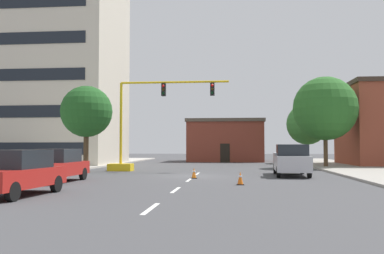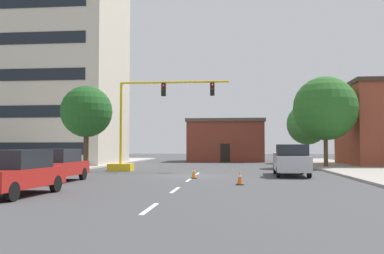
# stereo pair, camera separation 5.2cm
# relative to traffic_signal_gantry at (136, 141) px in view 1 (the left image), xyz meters

# --- Properties ---
(ground_plane) EXTENTS (160.00, 160.00, 0.00)m
(ground_plane) POSITION_rel_traffic_signal_gantry_xyz_m (4.95, -5.16, -2.25)
(ground_plane) COLOR #424244
(sidewalk_left) EXTENTS (6.00, 56.00, 0.14)m
(sidewalk_left) POSITION_rel_traffic_signal_gantry_xyz_m (-7.26, 2.84, -2.18)
(sidewalk_left) COLOR #B2ADA3
(sidewalk_left) RESTS_ON ground_plane
(sidewalk_right) EXTENTS (6.00, 56.00, 0.14)m
(sidewalk_right) POSITION_rel_traffic_signal_gantry_xyz_m (17.15, 2.84, -2.18)
(sidewalk_right) COLOR #9E998E
(sidewalk_right) RESTS_ON ground_plane
(lane_stripe_seg_0) EXTENTS (0.16, 2.40, 0.01)m
(lane_stripe_seg_0) POSITION_rel_traffic_signal_gantry_xyz_m (4.95, -19.16, -2.25)
(lane_stripe_seg_0) COLOR silver
(lane_stripe_seg_0) RESTS_ON ground_plane
(lane_stripe_seg_1) EXTENTS (0.16, 2.40, 0.01)m
(lane_stripe_seg_1) POSITION_rel_traffic_signal_gantry_xyz_m (4.95, -13.66, -2.25)
(lane_stripe_seg_1) COLOR silver
(lane_stripe_seg_1) RESTS_ON ground_plane
(lane_stripe_seg_2) EXTENTS (0.16, 2.40, 0.01)m
(lane_stripe_seg_2) POSITION_rel_traffic_signal_gantry_xyz_m (4.95, -8.16, -2.25)
(lane_stripe_seg_2) COLOR silver
(lane_stripe_seg_2) RESTS_ON ground_plane
(lane_stripe_seg_3) EXTENTS (0.16, 2.40, 0.01)m
(lane_stripe_seg_3) POSITION_rel_traffic_signal_gantry_xyz_m (4.95, -2.66, -2.25)
(lane_stripe_seg_3) COLOR silver
(lane_stripe_seg_3) RESTS_ON ground_plane
(building_tall_left) EXTENTS (14.18, 11.58, 20.38)m
(building_tall_left) POSITION_rel_traffic_signal_gantry_xyz_m (-11.42, 10.34, 7.95)
(building_tall_left) COLOR beige
(building_tall_left) RESTS_ON ground_plane
(building_brick_center) EXTENTS (9.43, 7.86, 5.19)m
(building_brick_center) POSITION_rel_traffic_signal_gantry_xyz_m (6.39, 21.74, 0.36)
(building_brick_center) COLOR brown
(building_brick_center) RESTS_ON ground_plane
(traffic_signal_gantry) EXTENTS (9.16, 1.20, 6.83)m
(traffic_signal_gantry) POSITION_rel_traffic_signal_gantry_xyz_m (0.00, 0.00, 0.00)
(traffic_signal_gantry) COLOR yellow
(traffic_signal_gantry) RESTS_ON ground_plane
(tree_right_far) EXTENTS (4.56, 4.56, 6.61)m
(tree_right_far) POSITION_rel_traffic_signal_gantry_xyz_m (15.52, 16.21, 2.08)
(tree_right_far) COLOR brown
(tree_right_far) RESTS_ON ground_plane
(tree_right_mid) EXTENTS (5.58, 5.58, 7.97)m
(tree_right_mid) POSITION_rel_traffic_signal_gantry_xyz_m (15.38, 6.12, 2.92)
(tree_right_mid) COLOR #4C3823
(tree_right_mid) RESTS_ON ground_plane
(tree_left_near) EXTENTS (3.68, 3.68, 6.21)m
(tree_left_near) POSITION_rel_traffic_signal_gantry_xyz_m (-3.06, -2.38, 2.10)
(tree_left_near) COLOR #4C3823
(tree_left_near) RESTS_ON ground_plane
(pickup_truck_silver) EXTENTS (2.23, 5.48, 1.99)m
(pickup_truck_silver) POSITION_rel_traffic_signal_gantry_xyz_m (11.06, -4.26, -1.27)
(pickup_truck_silver) COLOR #BCBCC1
(pickup_truck_silver) RESTS_ON ground_plane
(sedan_red_near_left) EXTENTS (2.02, 4.57, 1.74)m
(sedan_red_near_left) POSITION_rel_traffic_signal_gantry_xyz_m (-1.86, -10.13, -1.36)
(sedan_red_near_left) COLOR #B21E19
(sedan_red_near_left) RESTS_ON ground_plane
(sedan_red_mid_left) EXTENTS (2.17, 4.62, 1.74)m
(sedan_red_mid_left) POSITION_rel_traffic_signal_gantry_xyz_m (-0.74, -16.44, -1.36)
(sedan_red_mid_left) COLOR #B21E19
(sedan_red_mid_left) RESTS_ON ground_plane
(traffic_cone_roadside_a) EXTENTS (0.36, 0.36, 0.66)m
(traffic_cone_roadside_a) POSITION_rel_traffic_signal_gantry_xyz_m (7.75, -10.98, -1.93)
(traffic_cone_roadside_a) COLOR black
(traffic_cone_roadside_a) RESTS_ON ground_plane
(traffic_cone_roadside_b) EXTENTS (0.36, 0.36, 0.65)m
(traffic_cone_roadside_b) POSITION_rel_traffic_signal_gantry_xyz_m (5.12, -7.06, -1.93)
(traffic_cone_roadside_b) COLOR black
(traffic_cone_roadside_b) RESTS_ON ground_plane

